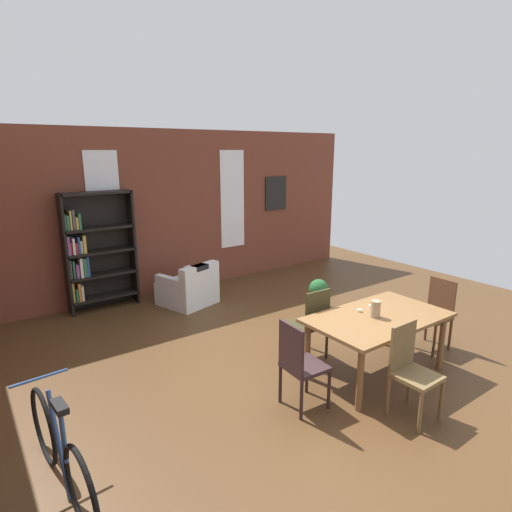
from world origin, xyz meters
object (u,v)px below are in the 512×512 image
dining_table (378,322)px  dining_chair_head_right (435,311)px  dining_chair_head_left (299,363)px  potted_plant_by_shelf (318,292)px  dining_chair_near_left (411,368)px  dining_chair_far_left (311,321)px  bookshelf_tall (94,251)px  bicycle_second (60,454)px  armchair_white (189,289)px  vase_on_table (375,309)px

dining_table → dining_chair_head_right: bearing=-0.1°
dining_chair_head_left → potted_plant_by_shelf: bearing=42.3°
dining_chair_near_left → dining_chair_far_left: 1.44m
dining_chair_head_left → dining_chair_head_right: bearing=-0.1°
dining_chair_head_left → bookshelf_tall: bookshelf_tall is taller
dining_chair_head_left → bicycle_second: bearing=174.1°
dining_chair_head_left → bicycle_second: 2.26m
dining_chair_head_right → bookshelf_tall: bookshelf_tall is taller
dining_chair_head_right → armchair_white: size_ratio=0.95×
dining_chair_head_right → bicycle_second: size_ratio=0.58×
dining_chair_head_left → dining_chair_head_right: 2.42m
dining_chair_near_left → dining_chair_head_right: (1.59, 0.72, 0.00)m
dining_chair_head_right → potted_plant_by_shelf: size_ratio=1.95×
vase_on_table → armchair_white: (-0.67, 3.43, -0.56)m
dining_table → dining_chair_far_left: size_ratio=1.76×
dining_chair_head_left → armchair_white: (0.48, 3.43, -0.23)m
bicycle_second → dining_table: bearing=-3.9°
dining_chair_far_left → dining_chair_head_right: same height
dining_table → bookshelf_tall: bookshelf_tall is taller
dining_chair_near_left → bicycle_second: (-3.07, 0.96, -0.17)m
dining_chair_near_left → dining_chair_far_left: size_ratio=1.00×
vase_on_table → dining_chair_near_left: 0.85m
bookshelf_tall → potted_plant_by_shelf: bookshelf_tall is taller
bookshelf_tall → potted_plant_by_shelf: size_ratio=4.04×
dining_chair_far_left → dining_chair_head_right: 1.75m
dining_chair_near_left → potted_plant_by_shelf: dining_chair_near_left is taller
dining_chair_near_left → dining_chair_head_left: (-0.83, 0.72, 0.00)m
dining_table → bicycle_second: bicycle_second is taller
armchair_white → dining_table: bearing=-78.0°
dining_chair_head_left → dining_chair_head_right: size_ratio=1.00×
dining_chair_far_left → bicycle_second: dining_chair_far_left is taller
bookshelf_tall → armchair_white: bearing=-27.8°
dining_chair_far_left → dining_chair_head_right: (1.59, -0.72, 0.00)m
bookshelf_tall → dining_chair_near_left: bearing=-70.7°
dining_chair_far_left → bookshelf_tall: bearing=116.4°
vase_on_table → bookshelf_tall: bookshelf_tall is taller
bookshelf_tall → dining_table: bearing=-63.4°
bookshelf_tall → potted_plant_by_shelf: (3.08, -2.12, -0.72)m
armchair_white → dining_chair_head_left: bearing=-98.0°
vase_on_table → bicycle_second: (-3.39, 0.24, -0.50)m
potted_plant_by_shelf → dining_chair_head_left: bearing=-137.7°
dining_chair_head_left → potted_plant_by_shelf: (2.21, 2.01, -0.24)m
dining_table → vase_on_table: (-0.06, -0.00, 0.18)m
dining_table → vase_on_table: vase_on_table is taller
vase_on_table → potted_plant_by_shelf: bearing=62.2°
dining_chair_far_left → bookshelf_tall: bookshelf_tall is taller
armchair_white → bicycle_second: size_ratio=0.61×
dining_chair_far_left → potted_plant_by_shelf: dining_chair_far_left is taller
vase_on_table → armchair_white: size_ratio=0.20×
dining_table → potted_plant_by_shelf: size_ratio=3.44×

